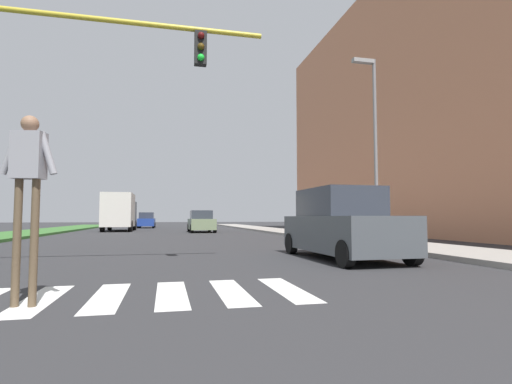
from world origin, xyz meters
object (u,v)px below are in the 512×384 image
at_px(pedestrian_performer, 28,178).
at_px(sedan_midblock, 201,222).
at_px(street_lamp_right, 373,133).
at_px(sedan_distant, 147,221).
at_px(truck_box_delivery, 120,212).
at_px(suv_crossing, 342,225).

xyz_separation_m(pedestrian_performer, sedan_midblock, (4.47, 25.17, -0.88)).
height_order(street_lamp_right, pedestrian_performer, street_lamp_right).
height_order(sedan_midblock, sedan_distant, sedan_midblock).
height_order(street_lamp_right, sedan_midblock, street_lamp_right).
height_order(sedan_distant, truck_box_delivery, truck_box_delivery).
height_order(street_lamp_right, suv_crossing, street_lamp_right).
bearing_deg(suv_crossing, sedan_midblock, 95.83).
xyz_separation_m(sedan_midblock, truck_box_delivery, (-6.49, 3.85, 0.85)).
bearing_deg(truck_box_delivery, street_lamp_right, -59.55).
xyz_separation_m(street_lamp_right, pedestrian_performer, (-9.96, -8.64, -2.93)).
xyz_separation_m(pedestrian_performer, suv_crossing, (6.58, 4.55, -0.73)).
xyz_separation_m(pedestrian_performer, truck_box_delivery, (-2.02, 29.02, -0.03)).
xyz_separation_m(suv_crossing, truck_box_delivery, (-8.60, 24.47, 0.70)).
relative_size(suv_crossing, sedan_midblock, 1.06).
bearing_deg(sedan_midblock, suv_crossing, -84.17).
relative_size(street_lamp_right, truck_box_delivery, 1.21).
distance_m(suv_crossing, truck_box_delivery, 25.95).
relative_size(sedan_midblock, truck_box_delivery, 0.71).
relative_size(sedan_midblock, sedan_distant, 1.06).
xyz_separation_m(street_lamp_right, sedan_distant, (-10.22, 30.11, -3.82)).
bearing_deg(pedestrian_performer, suv_crossing, 34.67).
bearing_deg(sedan_midblock, truck_box_delivery, 149.30).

